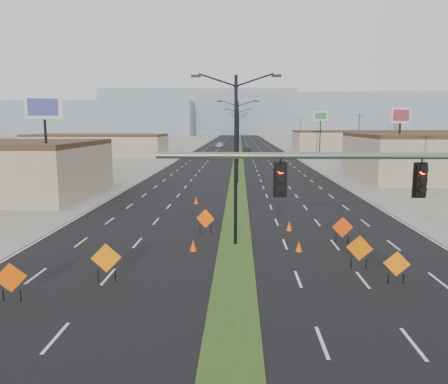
{
  "coord_description": "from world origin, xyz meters",
  "views": [
    {
      "loc": [
        0.21,
        -13.69,
        7.21
      ],
      "look_at": [
        -0.69,
        12.06,
        3.2
      ],
      "focal_mm": 35.0,
      "sensor_mm": 36.0,
      "label": 1
    }
  ],
  "objects_px": {
    "streetlight_0": "(236,155)",
    "streetlight_5": "(239,129)",
    "car_far": "(220,145)",
    "cone_2": "(289,226)",
    "construction_sign_3": "(359,249)",
    "streetlight_3": "(239,131)",
    "car_mid": "(246,150)",
    "streetlight_6": "(239,128)",
    "streetlight_2": "(238,134)",
    "cone_1": "(299,246)",
    "streetlight_1": "(238,139)",
    "car_left": "(227,154)",
    "construction_sign_4": "(397,265)",
    "cone_3": "(196,200)",
    "pole_sign_east_near": "(400,121)",
    "cone_0": "(193,246)",
    "construction_sign_2": "(205,219)",
    "construction_sign_5": "(342,228)",
    "pole_sign_west": "(44,115)",
    "pole_sign_east_far": "(321,119)",
    "construction_sign_1": "(106,259)",
    "construction_sign_0": "(11,279)",
    "streetlight_4": "(239,130)"
  },
  "relations": [
    {
      "from": "streetlight_0",
      "to": "streetlight_5",
      "type": "xyz_separation_m",
      "value": [
        0.0,
        140.0,
        0.0
      ]
    },
    {
      "from": "car_far",
      "to": "cone_2",
      "type": "height_order",
      "value": "car_far"
    },
    {
      "from": "construction_sign_3",
      "to": "streetlight_3",
      "type": "bearing_deg",
      "value": 114.3
    },
    {
      "from": "car_mid",
      "to": "streetlight_6",
      "type": "bearing_deg",
      "value": 84.25
    },
    {
      "from": "car_far",
      "to": "streetlight_2",
      "type": "bearing_deg",
      "value": -79.27
    },
    {
      "from": "streetlight_5",
      "to": "cone_1",
      "type": "relative_size",
      "value": 15.94
    },
    {
      "from": "streetlight_0",
      "to": "streetlight_1",
      "type": "bearing_deg",
      "value": 90.0
    },
    {
      "from": "car_left",
      "to": "construction_sign_3",
      "type": "distance_m",
      "value": 74.17
    },
    {
      "from": "streetlight_3",
      "to": "car_mid",
      "type": "xyz_separation_m",
      "value": [
        2.0,
        1.34,
        -4.74
      ]
    },
    {
      "from": "car_far",
      "to": "construction_sign_4",
      "type": "distance_m",
      "value": 118.87
    },
    {
      "from": "cone_3",
      "to": "pole_sign_east_near",
      "type": "distance_m",
      "value": 31.61
    },
    {
      "from": "streetlight_6",
      "to": "cone_0",
      "type": "distance_m",
      "value": 169.67
    },
    {
      "from": "construction_sign_2",
      "to": "construction_sign_5",
      "type": "distance_m",
      "value": 8.74
    },
    {
      "from": "cone_3",
      "to": "streetlight_0",
      "type": "bearing_deg",
      "value": -74.44
    },
    {
      "from": "cone_1",
      "to": "pole_sign_west",
      "type": "xyz_separation_m",
      "value": [
        -20.91,
        14.78,
        7.69
      ]
    },
    {
      "from": "car_far",
      "to": "pole_sign_east_far",
      "type": "relative_size",
      "value": 0.5
    },
    {
      "from": "car_far",
      "to": "construction_sign_1",
      "type": "bearing_deg",
      "value": -85.35
    },
    {
      "from": "streetlight_2",
      "to": "car_far",
      "type": "bearing_deg",
      "value": 96.12
    },
    {
      "from": "construction_sign_3",
      "to": "cone_0",
      "type": "xyz_separation_m",
      "value": [
        -8.66,
        2.77,
        -0.69
      ]
    },
    {
      "from": "cone_3",
      "to": "pole_sign_east_near",
      "type": "relative_size",
      "value": 0.07
    },
    {
      "from": "construction_sign_3",
      "to": "streetlight_1",
      "type": "bearing_deg",
      "value": 121.19
    },
    {
      "from": "streetlight_6",
      "to": "construction_sign_2",
      "type": "distance_m",
      "value": 165.66
    },
    {
      "from": "construction_sign_0",
      "to": "construction_sign_4",
      "type": "distance_m",
      "value": 16.64
    },
    {
      "from": "streetlight_1",
      "to": "car_far",
      "type": "distance_m",
      "value": 84.01
    },
    {
      "from": "cone_0",
      "to": "cone_3",
      "type": "distance_m",
      "value": 14.98
    },
    {
      "from": "streetlight_1",
      "to": "cone_0",
      "type": "xyz_separation_m",
      "value": [
        -2.4,
        -29.58,
        -5.08
      ]
    },
    {
      "from": "streetlight_4",
      "to": "pole_sign_west",
      "type": "bearing_deg",
      "value": -99.93
    },
    {
      "from": "car_far",
      "to": "pole_sign_east_near",
      "type": "relative_size",
      "value": 0.55
    },
    {
      "from": "construction_sign_3",
      "to": "cone_0",
      "type": "distance_m",
      "value": 9.11
    },
    {
      "from": "construction_sign_3",
      "to": "pole_sign_east_far",
      "type": "bearing_deg",
      "value": 101.36
    },
    {
      "from": "streetlight_3",
      "to": "pole_sign_east_near",
      "type": "height_order",
      "value": "streetlight_3"
    },
    {
      "from": "streetlight_5",
      "to": "construction_sign_1",
      "type": "distance_m",
      "value": 146.77
    },
    {
      "from": "streetlight_6",
      "to": "pole_sign_west",
      "type": "bearing_deg",
      "value": -96.37
    },
    {
      "from": "car_left",
      "to": "construction_sign_3",
      "type": "relative_size",
      "value": 2.56
    },
    {
      "from": "streetlight_6",
      "to": "car_left",
      "type": "bearing_deg",
      "value": -91.47
    },
    {
      "from": "streetlight_1",
      "to": "construction_sign_3",
      "type": "height_order",
      "value": "streetlight_1"
    },
    {
      "from": "streetlight_1",
      "to": "car_left",
      "type": "xyz_separation_m",
      "value": [
        -2.54,
        41.3,
        -4.66
      ]
    },
    {
      "from": "streetlight_4",
      "to": "cone_1",
      "type": "bearing_deg",
      "value": -88.16
    },
    {
      "from": "car_left",
      "to": "construction_sign_5",
      "type": "bearing_deg",
      "value": -83.97
    },
    {
      "from": "streetlight_1",
      "to": "cone_1",
      "type": "height_order",
      "value": "streetlight_1"
    },
    {
      "from": "streetlight_1",
      "to": "car_far",
      "type": "bearing_deg",
      "value": 94.08
    },
    {
      "from": "cone_0",
      "to": "streetlight_4",
      "type": "bearing_deg",
      "value": 88.79
    },
    {
      "from": "streetlight_1",
      "to": "cone_0",
      "type": "height_order",
      "value": "streetlight_1"
    },
    {
      "from": "construction_sign_2",
      "to": "cone_0",
      "type": "distance_m",
      "value": 4.06
    },
    {
      "from": "cone_1",
      "to": "cone_2",
      "type": "relative_size",
      "value": 0.94
    },
    {
      "from": "streetlight_2",
      "to": "cone_3",
      "type": "distance_m",
      "value": 43.11
    },
    {
      "from": "cone_1",
      "to": "cone_2",
      "type": "height_order",
      "value": "cone_2"
    },
    {
      "from": "streetlight_1",
      "to": "streetlight_4",
      "type": "distance_m",
      "value": 84.0
    },
    {
      "from": "construction_sign_1",
      "to": "pole_sign_west",
      "type": "height_order",
      "value": "pole_sign_west"
    },
    {
      "from": "construction_sign_0",
      "to": "construction_sign_5",
      "type": "distance_m",
      "value": 18.11
    }
  ]
}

